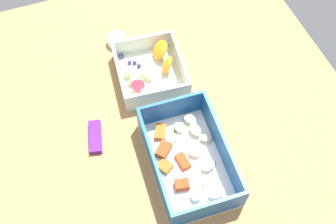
% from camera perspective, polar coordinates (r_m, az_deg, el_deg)
% --- Properties ---
extents(table_surface, '(0.80, 0.80, 0.02)m').
position_cam_1_polar(table_surface, '(0.85, -1.45, -0.49)').
color(table_surface, '#9E7547').
rests_on(table_surface, ground).
extents(pasta_container, '(0.22, 0.15, 0.07)m').
position_cam_1_polar(pasta_container, '(0.77, 2.81, -6.40)').
color(pasta_container, white).
rests_on(pasta_container, table_surface).
extents(fruit_bowl, '(0.16, 0.15, 0.05)m').
position_cam_1_polar(fruit_bowl, '(0.88, -2.39, 5.70)').
color(fruit_bowl, silver).
rests_on(fruit_bowl, table_surface).
extents(candy_bar, '(0.07, 0.04, 0.01)m').
position_cam_1_polar(candy_bar, '(0.82, -10.08, -3.42)').
color(candy_bar, '#51197A').
rests_on(candy_bar, table_surface).
extents(paper_cup_liner, '(0.04, 0.04, 0.02)m').
position_cam_1_polar(paper_cup_liner, '(0.95, -7.22, 9.87)').
color(paper_cup_liner, white).
rests_on(paper_cup_liner, table_surface).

